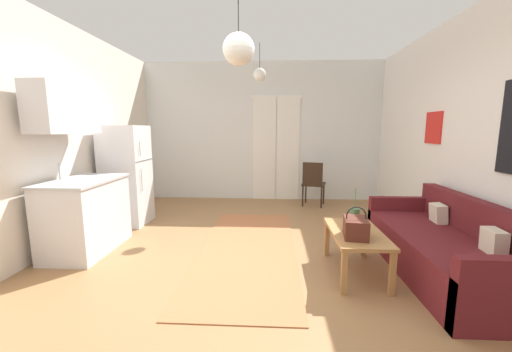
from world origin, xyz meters
The scene contains 13 objects.
ground_plane centered at (0.00, 0.00, -0.05)m, with size 5.52×7.42×0.10m, color #996D44.
wall_back centered at (0.01, 3.46, 1.43)m, with size 5.12×0.13×2.88m.
wall_left centered at (-2.51, 0.00, 1.44)m, with size 0.12×7.02×2.88m.
area_rug centered at (-0.08, 0.61, 0.01)m, with size 1.18×3.01×0.01m, color #B26B42.
couch centered at (2.04, 0.05, 0.26)m, with size 0.85×2.02×0.79m.
coffee_table centered at (1.10, 0.05, 0.39)m, with size 0.51×0.94×0.45m.
bamboo_vase centered at (1.12, 0.21, 0.56)m, with size 0.10×0.10×0.42m.
handbag centered at (1.05, -0.12, 0.55)m, with size 0.26×0.34×0.31m.
refrigerator centered at (-2.07, 1.58, 0.78)m, with size 0.63×0.63×1.56m.
kitchen_counter centered at (-2.10, 0.47, 0.74)m, with size 0.65×1.07×2.01m.
accent_chair centered at (1.02, 2.82, 0.49)m, with size 0.52×0.50×0.87m.
pendant_lamp_near centered at (-0.06, -0.40, 2.15)m, with size 0.26×0.26×0.86m.
pendant_lamp_far centered at (0.01, 2.11, 2.38)m, with size 0.21×0.21×0.60m.
Camera 1 is at (0.22, -2.99, 1.50)m, focal length 21.09 mm.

